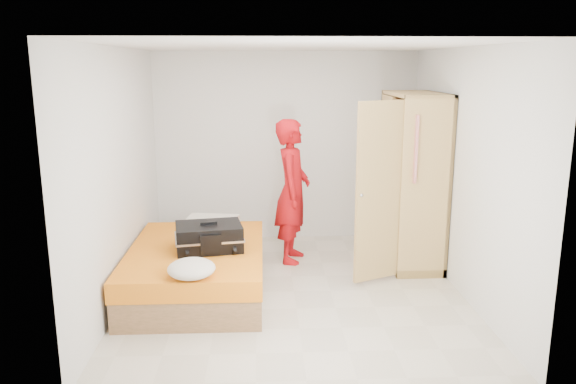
{
  "coord_description": "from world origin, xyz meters",
  "views": [
    {
      "loc": [
        -0.33,
        -5.73,
        2.43
      ],
      "look_at": [
        -0.04,
        0.51,
        1.0
      ],
      "focal_mm": 35.0,
      "sensor_mm": 36.0,
      "label": 1
    }
  ],
  "objects_px": {
    "bed": "(197,269)",
    "person": "(292,191)",
    "wardrobe": "(410,185)",
    "suitcase": "(209,237)",
    "round_cushion": "(191,269)"
  },
  "relations": [
    {
      "from": "wardrobe",
      "to": "round_cushion",
      "type": "xyz_separation_m",
      "value": [
        -2.45,
        -1.65,
        -0.41
      ]
    },
    {
      "from": "wardrobe",
      "to": "person",
      "type": "relative_size",
      "value": 1.18
    },
    {
      "from": "bed",
      "to": "round_cushion",
      "type": "distance_m",
      "value": 0.93
    },
    {
      "from": "wardrobe",
      "to": "suitcase",
      "type": "xyz_separation_m",
      "value": [
        -2.36,
        -0.85,
        -0.36
      ]
    },
    {
      "from": "bed",
      "to": "wardrobe",
      "type": "xyz_separation_m",
      "value": [
        2.5,
        0.78,
        0.75
      ]
    },
    {
      "from": "bed",
      "to": "suitcase",
      "type": "distance_m",
      "value": 0.42
    },
    {
      "from": "bed",
      "to": "person",
      "type": "bearing_deg",
      "value": 41.52
    },
    {
      "from": "person",
      "to": "wardrobe",
      "type": "bearing_deg",
      "value": -86.56
    },
    {
      "from": "suitcase",
      "to": "round_cushion",
      "type": "height_order",
      "value": "suitcase"
    },
    {
      "from": "wardrobe",
      "to": "suitcase",
      "type": "height_order",
      "value": "wardrobe"
    },
    {
      "from": "person",
      "to": "round_cushion",
      "type": "bearing_deg",
      "value": 161.26
    },
    {
      "from": "wardrobe",
      "to": "suitcase",
      "type": "relative_size",
      "value": 2.7
    },
    {
      "from": "round_cushion",
      "to": "bed",
      "type": "bearing_deg",
      "value": 93.7
    },
    {
      "from": "round_cushion",
      "to": "person",
      "type": "bearing_deg",
      "value": 60.56
    },
    {
      "from": "person",
      "to": "round_cushion",
      "type": "relative_size",
      "value": 4.02
    }
  ]
}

